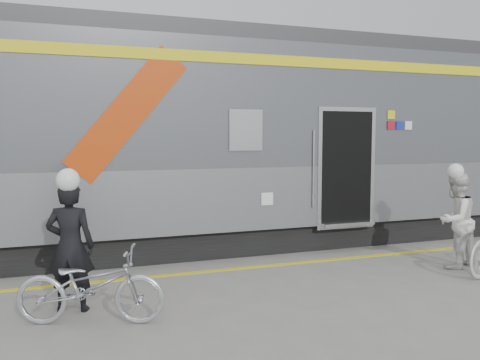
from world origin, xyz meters
name	(u,v)px	position (x,y,z in m)	size (l,w,h in m)	color
ground	(312,310)	(0.00, 0.00, 0.00)	(90.00, 90.00, 0.00)	slate
train	(210,141)	(-0.06, 4.19, 2.05)	(24.00, 3.17, 4.10)	black
safety_strip	(250,267)	(0.00, 2.15, 0.00)	(24.00, 0.12, 0.01)	yellow
man	(70,246)	(-2.79, 1.01, 0.81)	(0.59, 0.39, 1.61)	black
bicycle_left	(91,286)	(-2.59, 0.46, 0.44)	(0.59, 1.69, 0.89)	#B4B6BC
woman	(455,220)	(3.17, 1.05, 0.78)	(0.76, 0.59, 1.57)	silver
helmet_man	(68,169)	(-2.79, 1.01, 1.75)	(0.28, 0.28, 0.28)	white
helmet_woman	(457,164)	(3.17, 1.05, 1.69)	(0.25, 0.25, 0.25)	white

